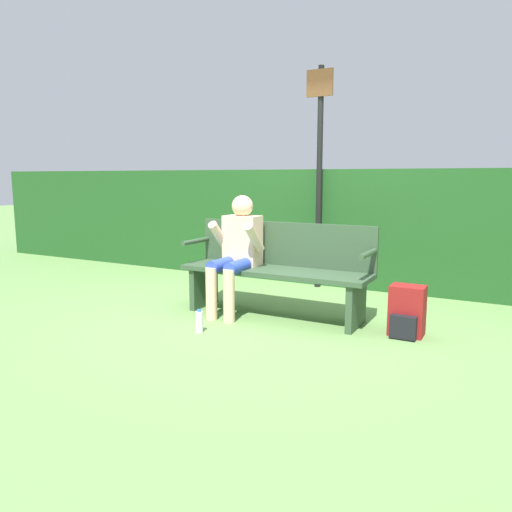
{
  "coord_description": "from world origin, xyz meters",
  "views": [
    {
      "loc": [
        2.11,
        -4.33,
        1.37
      ],
      "look_at": [
        -0.15,
        -0.1,
        0.61
      ],
      "focal_mm": 35.0,
      "sensor_mm": 36.0,
      "label": 1
    }
  ],
  "objects_px": {
    "water_bottle": "(199,322)",
    "signpost": "(319,165)",
    "park_bench": "(277,268)",
    "backpack": "(407,312)",
    "person_seated": "(237,248)"
  },
  "relations": [
    {
      "from": "water_bottle",
      "to": "signpost",
      "type": "relative_size",
      "value": 0.08
    },
    {
      "from": "park_bench",
      "to": "water_bottle",
      "type": "bearing_deg",
      "value": -112.75
    },
    {
      "from": "backpack",
      "to": "signpost",
      "type": "height_order",
      "value": "signpost"
    },
    {
      "from": "park_bench",
      "to": "backpack",
      "type": "bearing_deg",
      "value": -3.48
    },
    {
      "from": "water_bottle",
      "to": "signpost",
      "type": "xyz_separation_m",
      "value": [
        0.25,
        2.24,
        1.42
      ]
    },
    {
      "from": "park_bench",
      "to": "backpack",
      "type": "height_order",
      "value": "park_bench"
    },
    {
      "from": "park_bench",
      "to": "backpack",
      "type": "distance_m",
      "value": 1.32
    },
    {
      "from": "person_seated",
      "to": "water_bottle",
      "type": "height_order",
      "value": "person_seated"
    },
    {
      "from": "backpack",
      "to": "signpost",
      "type": "relative_size",
      "value": 0.17
    },
    {
      "from": "person_seated",
      "to": "signpost",
      "type": "distance_m",
      "value": 1.76
    },
    {
      "from": "backpack",
      "to": "park_bench",
      "type": "bearing_deg",
      "value": 176.52
    },
    {
      "from": "backpack",
      "to": "person_seated",
      "type": "bearing_deg",
      "value": -178.14
    },
    {
      "from": "park_bench",
      "to": "signpost",
      "type": "xyz_separation_m",
      "value": [
        -0.11,
        1.39,
        1.04
      ]
    },
    {
      "from": "person_seated",
      "to": "backpack",
      "type": "height_order",
      "value": "person_seated"
    },
    {
      "from": "person_seated",
      "to": "backpack",
      "type": "xyz_separation_m",
      "value": [
        1.67,
        0.05,
        -0.46
      ]
    }
  ]
}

